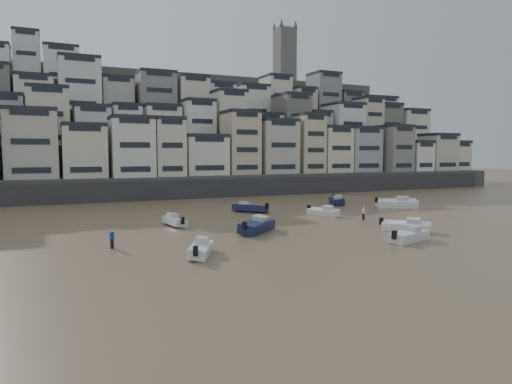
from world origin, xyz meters
name	(u,v)px	position (x,y,z in m)	size (l,w,h in m)	color
ground	(411,310)	(0.00, 0.00, 0.00)	(400.00, 400.00, 0.00)	#856547
harbor_wall	(210,188)	(10.00, 65.00, 1.75)	(140.00, 3.00, 3.50)	#38383A
hillside	(180,137)	(14.73, 104.84, 13.01)	(141.04, 66.00, 50.00)	#4C4C47
boat_c	(257,224)	(2.36, 25.87, 0.88)	(6.49, 2.12, 1.77)	#151C42
boat_i	(337,199)	(25.57, 44.90, 0.82)	(6.05, 1.98, 1.65)	#13173B
boat_e	(323,211)	(15.93, 33.90, 0.68)	(5.02, 1.64, 1.37)	white
boat_a	(409,234)	(13.82, 15.17, 0.74)	(5.46, 1.79, 1.49)	silver
boat_j	(201,247)	(-6.60, 17.46, 0.70)	(5.14, 1.68, 1.40)	silver
boat_h	(250,207)	(8.41, 41.74, 0.78)	(5.71, 1.87, 1.56)	#14173F
boat_f	(175,220)	(-4.73, 33.85, 0.69)	(5.04, 1.65, 1.37)	silver
boat_g	(397,202)	(31.27, 36.75, 0.93)	(6.80, 2.23, 1.85)	white
boat_b	(406,225)	(17.35, 19.43, 0.76)	(5.57, 1.82, 1.52)	white
person_blue	(112,239)	(-13.05, 23.52, 0.87)	(0.44, 0.44, 1.74)	#1825B6
person_pink	(363,213)	(18.57, 28.51, 0.87)	(0.44, 0.44, 1.74)	beige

